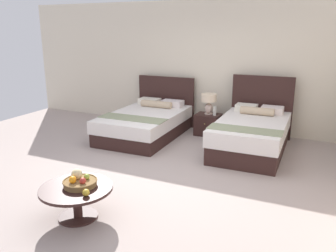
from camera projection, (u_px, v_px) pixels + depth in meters
The scene contains 10 objects.
ground_plane at pixel (161, 171), 5.58m from camera, with size 10.03×9.24×0.02m, color #A89790.
wall_back at pixel (216, 66), 7.66m from camera, with size 10.03×0.12×2.84m, color beige.
bed_near_window at pixel (147, 122), 7.35m from camera, with size 1.42×2.23×1.15m.
bed_near_corner at pixel (252, 133), 6.43m from camera, with size 1.27×2.10×1.30m.
nightstand at pixel (208, 124), 7.43m from camera, with size 0.51×0.45×0.46m.
table_lamp at pixel (209, 101), 7.31m from camera, with size 0.32×0.32×0.44m.
vase at pixel (215, 111), 7.25m from camera, with size 0.07×0.07×0.20m.
coffee_table at pixel (77, 194), 4.11m from camera, with size 0.87×0.87×0.40m.
fruit_bowl at pixel (80, 181), 4.11m from camera, with size 0.41×0.41×0.18m.
loose_apple at pixel (86, 193), 3.86m from camera, with size 0.08×0.08×0.08m.
Camera 1 is at (2.28, -4.65, 2.21)m, focal length 36.74 mm.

